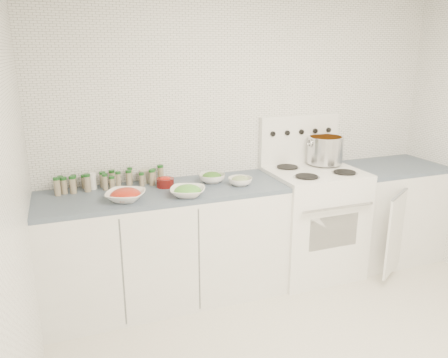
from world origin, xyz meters
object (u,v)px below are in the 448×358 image
(stove, at_px, (312,218))
(bowl_tomato, at_px, (126,195))
(bowl_snowpea, at_px, (188,191))
(stock_pot, at_px, (325,149))

(stove, distance_m, bowl_tomato, 1.67)
(stove, bearing_deg, bowl_snowpea, -170.84)
(bowl_tomato, bearing_deg, bowl_snowpea, -7.55)
(stock_pot, bearing_deg, bowl_tomato, -171.34)
(bowl_tomato, xyz_separation_m, bowl_snowpea, (0.43, -0.06, -0.00))
(stock_pot, relative_size, bowl_tomato, 0.94)
(stove, xyz_separation_m, stock_pot, (0.19, 0.14, 0.58))
(bowl_tomato, relative_size, bowl_snowpea, 1.09)
(bowl_tomato, bearing_deg, stove, 4.69)
(stove, relative_size, bowl_snowpea, 4.16)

